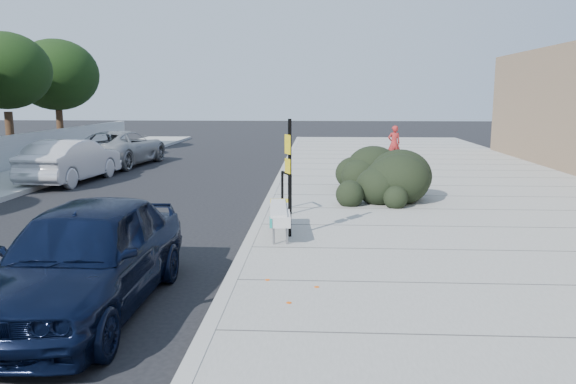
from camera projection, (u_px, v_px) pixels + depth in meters
name	position (u px, v px, depth m)	size (l,w,h in m)	color
ground	(246.00, 254.00, 11.13)	(120.00, 120.00, 0.00)	black
sidewalk_near	(467.00, 205.00, 15.75)	(11.20, 50.00, 0.15)	gray
curb_near	(268.00, 203.00, 16.04)	(0.22, 50.00, 0.17)	#9E9E99
tree_far_e	(5.00, 71.00, 24.85)	(4.00, 4.00, 5.90)	#332114
tree_far_f	(57.00, 75.00, 29.77)	(4.40, 4.40, 6.07)	#332114
bench	(280.00, 213.00, 11.98)	(0.57, 2.06, 0.61)	gray
bike_rack	(286.00, 188.00, 14.42)	(0.31, 0.66, 1.03)	black
sign_post	(289.00, 170.00, 11.70)	(0.15, 0.27, 2.49)	black
hedge	(379.00, 167.00, 16.95)	(2.19, 4.39, 1.64)	black
sedan_navy	(85.00, 256.00, 8.08)	(1.94, 4.81, 1.64)	black
wagon_silver	(71.00, 161.00, 20.26)	(1.66, 4.76, 1.57)	#B8B7BD
suv_silver	(120.00, 148.00, 25.31)	(2.60, 5.65, 1.57)	gray
pedestrian	(394.00, 143.00, 25.71)	(0.59, 0.39, 1.61)	maroon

